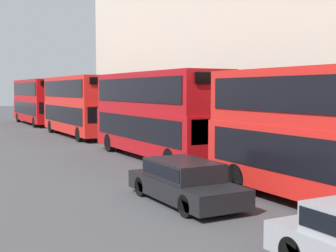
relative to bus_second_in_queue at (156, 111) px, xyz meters
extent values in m
cylinder|color=black|center=(-1.12, -8.33, -1.89)|extent=(0.30, 1.00, 1.00)
cylinder|color=black|center=(1.13, -8.33, -1.89)|extent=(0.30, 1.00, 1.00)
cube|color=#A80F14|center=(0.00, 0.01, -1.01)|extent=(2.55, 10.42, 2.05)
cube|color=#A80F14|center=(0.00, 0.01, 0.98)|extent=(2.50, 10.21, 1.93)
cube|color=black|center=(0.00, 0.01, -0.76)|extent=(2.59, 9.59, 1.15)
cube|color=black|center=(0.00, 0.01, 1.08)|extent=(2.59, 9.59, 1.16)
cube|color=black|center=(0.00, -5.17, -0.60)|extent=(2.17, 0.06, 1.03)
cube|color=black|center=(0.00, -5.17, 1.56)|extent=(1.78, 0.06, 0.46)
cylinder|color=black|center=(-1.12, -3.60, -1.89)|extent=(0.30, 1.00, 1.00)
cylinder|color=black|center=(1.13, -3.60, -1.89)|extent=(0.30, 1.00, 1.00)
cylinder|color=black|center=(-1.12, 3.62, -1.89)|extent=(0.30, 1.00, 1.00)
cylinder|color=black|center=(1.13, 3.62, -1.89)|extent=(0.30, 1.00, 1.00)
cube|color=red|center=(0.00, 12.95, -0.97)|extent=(2.55, 10.69, 2.13)
cube|color=red|center=(0.00, 12.95, 1.07)|extent=(2.50, 10.48, 1.95)
cube|color=black|center=(0.00, 12.95, -0.71)|extent=(2.59, 9.84, 1.20)
cube|color=black|center=(0.00, 12.95, 1.17)|extent=(2.59, 9.84, 1.17)
cube|color=black|center=(0.00, 7.64, -0.54)|extent=(2.17, 0.06, 1.07)
cube|color=black|center=(0.00, 7.64, 1.66)|extent=(1.78, 0.06, 0.47)
cylinder|color=black|center=(-1.12, 9.21, -1.89)|extent=(0.30, 1.00, 1.00)
cylinder|color=black|center=(1.13, 9.21, -1.89)|extent=(0.30, 1.00, 1.00)
cylinder|color=black|center=(-1.12, 16.70, -1.89)|extent=(0.30, 1.00, 1.00)
cylinder|color=black|center=(1.13, 16.70, -1.89)|extent=(0.30, 1.00, 1.00)
cube|color=#B20C0F|center=(0.00, 26.68, -0.98)|extent=(2.55, 11.28, 2.11)
cube|color=#B20C0F|center=(0.00, 26.68, 1.07)|extent=(2.50, 11.05, 1.99)
cube|color=black|center=(0.00, 26.68, -0.73)|extent=(2.59, 10.37, 1.18)
cube|color=black|center=(0.00, 26.68, 1.17)|extent=(2.59, 10.37, 1.20)
cube|color=black|center=(0.00, 21.07, -0.56)|extent=(2.17, 0.06, 1.06)
cube|color=black|center=(0.00, 21.07, 1.67)|extent=(1.78, 0.06, 0.48)
cylinder|color=black|center=(-1.12, 22.64, -1.89)|extent=(0.30, 1.00, 1.00)
cylinder|color=black|center=(1.13, 22.64, -1.89)|extent=(0.30, 1.00, 1.00)
cylinder|color=black|center=(-1.12, 30.72, -1.89)|extent=(0.30, 1.00, 1.00)
cylinder|color=black|center=(1.13, 30.72, -1.89)|extent=(0.30, 1.00, 1.00)
cylinder|color=black|center=(-4.21, -14.28, -2.07)|extent=(0.22, 0.64, 0.64)
cube|color=black|center=(-3.40, -8.70, -1.93)|extent=(1.81, 4.56, 0.56)
cube|color=black|center=(-3.40, -8.58, -1.37)|extent=(1.59, 2.51, 0.56)
cube|color=black|center=(-3.40, -8.58, -1.34)|extent=(1.63, 2.38, 0.36)
cylinder|color=black|center=(-4.20, -10.16, -2.07)|extent=(0.22, 0.64, 0.64)
cylinder|color=black|center=(-2.60, -10.16, -2.07)|extent=(0.22, 0.64, 0.64)
cylinder|color=black|center=(-4.20, -7.24, -2.07)|extent=(0.22, 0.64, 0.64)
cylinder|color=black|center=(-2.60, -7.24, -2.07)|extent=(0.22, 0.64, 0.64)
cylinder|color=#334C6B|center=(2.46, -6.29, -1.59)|extent=(0.36, 0.36, 1.60)
sphere|color=tan|center=(2.46, -6.29, -0.68)|extent=(0.22, 0.22, 0.22)
camera|label=1|loc=(-10.55, -20.96, 1.09)|focal=50.00mm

